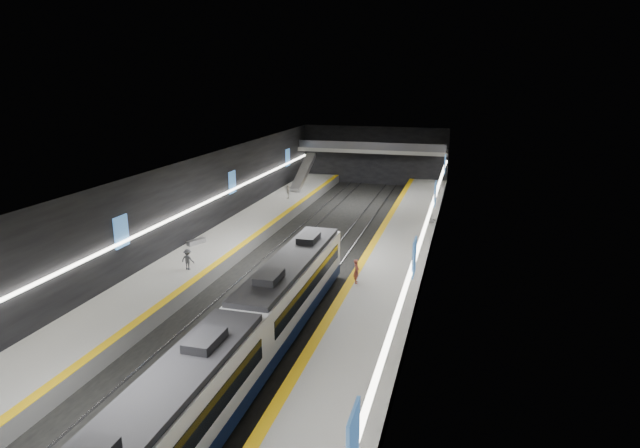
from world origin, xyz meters
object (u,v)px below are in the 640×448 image
(escalator, at_px, (303,172))
(passenger_left_a, at_px, (288,192))
(passenger_left_b, at_px, (188,260))
(bench_left_far, at_px, (196,242))
(passenger_right_a, at_px, (356,271))
(train, at_px, (243,341))
(bench_right_far, at_px, (431,219))

(escalator, distance_m, passenger_left_a, 7.15)
(escalator, relative_size, passenger_left_b, 5.14)
(passenger_left_b, bearing_deg, escalator, -86.92)
(passenger_left_a, bearing_deg, bench_left_far, -26.46)
(passenger_right_a, bearing_deg, train, 151.74)
(train, xyz_separation_m, passenger_left_a, (-9.65, 35.08, -0.39))
(train, xyz_separation_m, escalator, (-10.00, 42.14, 0.70))
(passenger_right_a, bearing_deg, passenger_left_a, 16.05)
(passenger_right_a, distance_m, passenger_left_b, 12.46)
(passenger_right_a, xyz_separation_m, passenger_left_b, (-12.44, -0.76, -0.07))
(passenger_right_a, distance_m, passenger_left_a, 26.58)
(escalator, distance_m, passenger_left_b, 31.09)
(bench_left_far, distance_m, passenger_left_a, 18.46)
(train, xyz_separation_m, passenger_right_a, (3.24, 11.84, -0.35))
(bench_left_far, xyz_separation_m, passenger_left_a, (1.93, 18.35, 0.60))
(bench_left_far, height_order, bench_right_far, same)
(train, bearing_deg, bench_left_far, 124.69)
(train, distance_m, bench_left_far, 20.37)
(bench_left_far, bearing_deg, train, -33.19)
(passenger_left_b, bearing_deg, train, 131.31)
(train, height_order, passenger_right_a, train)
(bench_left_far, height_order, passenger_left_a, passenger_left_a)
(escalator, distance_m, bench_right_far, 21.14)
(train, bearing_deg, passenger_right_a, 74.70)
(escalator, relative_size, passenger_right_a, 4.74)
(passenger_left_a, bearing_deg, bench_right_far, 51.60)
(escalator, xyz_separation_m, bench_left_far, (-1.58, -25.41, -1.69))
(train, height_order, passenger_left_a, train)
(train, xyz_separation_m, bench_right_far, (7.00, 29.69, -0.99))
(passenger_left_a, height_order, passenger_left_b, passenger_left_a)
(passenger_left_b, bearing_deg, bench_left_far, -65.55)
(escalator, height_order, bench_left_far, escalator)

